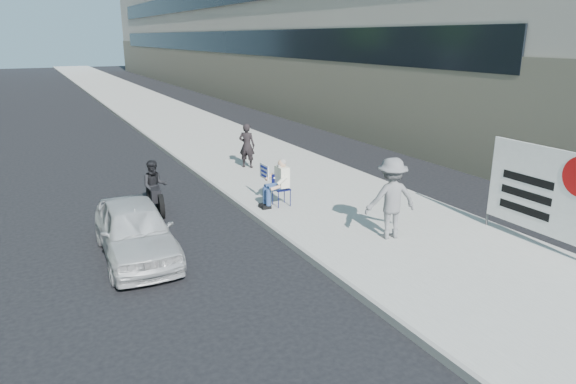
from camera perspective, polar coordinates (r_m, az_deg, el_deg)
ground at (r=10.37m, az=-4.39°, el=-9.37°), size 160.00×160.00×0.00m
near_sidewalk at (r=29.92m, az=-12.48°, el=7.84°), size 5.00×120.00×0.15m
seated_protester at (r=13.82m, az=-1.21°, el=1.33°), size 0.83×1.12×1.31m
jogger at (r=11.80m, az=11.38°, el=-0.69°), size 1.32×0.92×1.87m
pedestrian_woman at (r=18.03m, az=-4.59°, el=5.16°), size 0.67×0.66×1.56m
protest_banner at (r=12.27m, az=26.92°, el=0.00°), size 0.08×3.06×2.20m
white_sedan_near at (r=11.45m, az=-16.62°, el=-4.09°), size 1.57×3.66×1.23m
motorcycle at (r=14.33m, az=-14.59°, el=0.36°), size 0.76×2.05×1.42m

